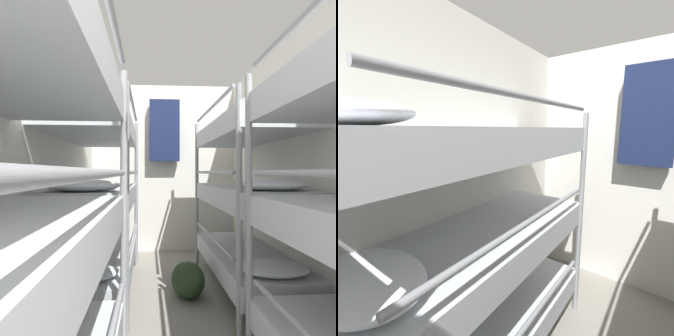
% 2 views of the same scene
% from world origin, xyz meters
% --- Properties ---
extents(wall_left, '(0.06, 5.14, 2.50)m').
position_xyz_m(wall_left, '(-1.10, 2.51, 1.25)').
color(wall_left, silver).
rests_on(wall_left, ground_plane).
extents(wall_back, '(2.26, 0.06, 2.50)m').
position_xyz_m(wall_back, '(0.00, 5.05, 1.25)').
color(wall_back, silver).
rests_on(wall_back, ground_plane).
extents(bunk_stack_left_far, '(0.70, 1.83, 1.85)m').
position_xyz_m(bunk_stack_left_far, '(-0.72, 3.40, 0.96)').
color(bunk_stack_left_far, gray).
rests_on(bunk_stack_left_far, ground_plane).
extents(bunk_stack_right_far, '(0.70, 1.83, 1.85)m').
position_xyz_m(bunk_stack_right_far, '(0.72, 3.40, 0.96)').
color(bunk_stack_right_far, gray).
rests_on(bunk_stack_right_far, ground_plane).
extents(duffel_bag, '(0.32, 0.48, 0.32)m').
position_xyz_m(duffel_bag, '(0.14, 3.38, 0.16)').
color(duffel_bag, '#23381E').
rests_on(duffel_bag, ground_plane).
extents(hanging_coat, '(0.44, 0.12, 0.90)m').
position_xyz_m(hanging_coat, '(-0.00, 4.90, 1.80)').
color(hanging_coat, '#192347').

